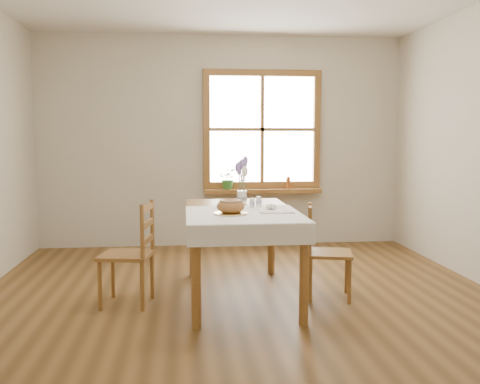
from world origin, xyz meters
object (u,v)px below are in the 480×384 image
object	(u,v)px
chair_right	(329,252)
chair_left	(126,253)
dining_table	(240,220)
flower_vase	(242,197)
bread_plate	(231,213)

from	to	relation	value
chair_right	chair_left	bearing A→B (deg)	103.25
chair_left	chair_right	bearing A→B (deg)	99.93
dining_table	chair_right	world-z (taller)	chair_right
chair_left	dining_table	bearing A→B (deg)	107.16
flower_vase	bread_plate	bearing A→B (deg)	-102.23
bread_plate	dining_table	bearing A→B (deg)	71.85
chair_left	chair_right	distance (m)	1.69
chair_right	dining_table	bearing A→B (deg)	94.17
dining_table	bread_plate	size ratio (longest dim) A/B	6.29
bread_plate	flower_vase	xyz separation A→B (m)	(0.18, 0.81, 0.03)
bread_plate	flower_vase	size ratio (longest dim) A/B	2.49
bread_plate	chair_right	bearing A→B (deg)	13.87
chair_left	bread_plate	xyz separation A→B (m)	(0.83, -0.21, 0.34)
chair_left	bread_plate	distance (m)	0.93
chair_left	flower_vase	distance (m)	1.24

